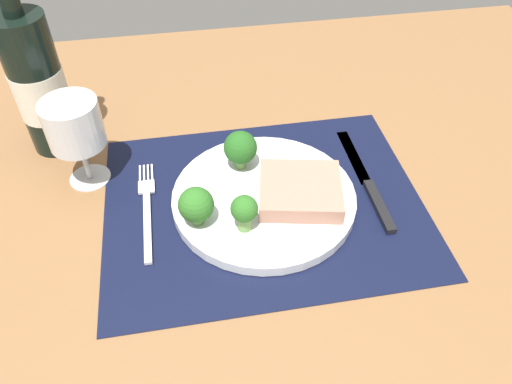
% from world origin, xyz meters
% --- Properties ---
extents(ground_plane, '(1.40, 1.10, 0.03)m').
position_xyz_m(ground_plane, '(0.00, 0.00, -0.01)').
color(ground_plane, brown).
extents(placemat, '(0.45, 0.36, 0.00)m').
position_xyz_m(placemat, '(0.00, 0.00, 0.00)').
color(placemat, black).
rests_on(placemat, ground_plane).
extents(plate, '(0.26, 0.26, 0.02)m').
position_xyz_m(plate, '(0.00, 0.00, 0.01)').
color(plate, silver).
rests_on(plate, placemat).
extents(steak, '(0.13, 0.12, 0.02)m').
position_xyz_m(steak, '(0.05, -0.01, 0.03)').
color(steak, tan).
rests_on(steak, plate).
extents(broccoli_center, '(0.05, 0.05, 0.06)m').
position_xyz_m(broccoli_center, '(-0.10, -0.04, 0.05)').
color(broccoli_center, '#5B8942').
rests_on(broccoli_center, plate).
extents(broccoli_front_edge, '(0.04, 0.04, 0.05)m').
position_xyz_m(broccoli_front_edge, '(-0.04, -0.06, 0.05)').
color(broccoli_front_edge, '#6B994C').
rests_on(broccoli_front_edge, plate).
extents(broccoli_near_fork, '(0.05, 0.05, 0.06)m').
position_xyz_m(broccoli_near_fork, '(-0.02, 0.06, 0.06)').
color(broccoli_near_fork, '#6B994C').
rests_on(broccoli_near_fork, plate).
extents(fork, '(0.02, 0.19, 0.01)m').
position_xyz_m(fork, '(-0.17, 0.01, 0.01)').
color(fork, silver).
rests_on(fork, placemat).
extents(knife, '(0.02, 0.23, 0.01)m').
position_xyz_m(knife, '(0.16, 0.01, 0.01)').
color(knife, black).
rests_on(knife, placemat).
extents(wine_bottle, '(0.08, 0.08, 0.32)m').
position_xyz_m(wine_bottle, '(-0.31, 0.19, 0.11)').
color(wine_bottle, black).
rests_on(wine_bottle, ground_plane).
extents(wine_glass, '(0.08, 0.08, 0.14)m').
position_xyz_m(wine_glass, '(-0.25, 0.10, 0.09)').
color(wine_glass, silver).
rests_on(wine_glass, ground_plane).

